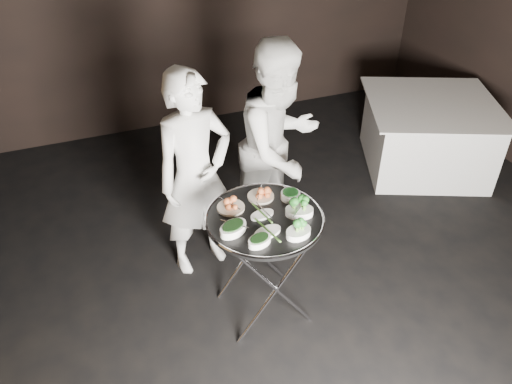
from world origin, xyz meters
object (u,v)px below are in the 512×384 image
object	(u,v)px
serving_tray	(265,219)
waiter_right	(280,147)
dining_table	(427,135)
tray_stand	(264,261)
waiter_left	(195,176)

from	to	relation	value
serving_tray	waiter_right	world-z (taller)	waiter_right
serving_tray	dining_table	xyz separation A→B (m)	(2.28, 1.22, -0.48)
tray_stand	waiter_right	size ratio (longest dim) A/B	0.49
tray_stand	waiter_left	size ratio (longest dim) A/B	0.51
serving_tray	dining_table	world-z (taller)	serving_tray
tray_stand	waiter_left	world-z (taller)	waiter_left
waiter_left	waiter_right	distance (m)	0.72
waiter_right	tray_stand	bearing A→B (deg)	-144.17
dining_table	tray_stand	bearing A→B (deg)	-151.85
waiter_right	dining_table	xyz separation A→B (m)	(1.84, 0.46, -0.50)
tray_stand	serving_tray	world-z (taller)	serving_tray
tray_stand	waiter_left	distance (m)	0.80
waiter_left	waiter_right	xyz separation A→B (m)	(0.71, 0.10, 0.04)
waiter_right	dining_table	size ratio (longest dim) A/B	1.37
tray_stand	serving_tray	bearing A→B (deg)	180.00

